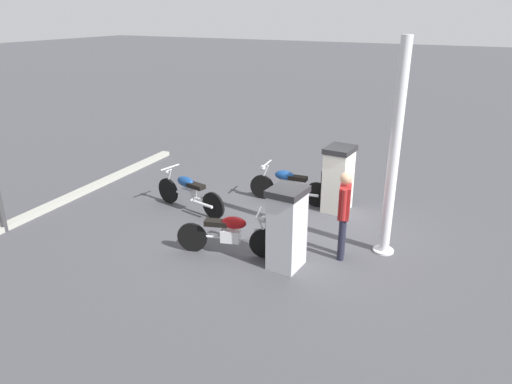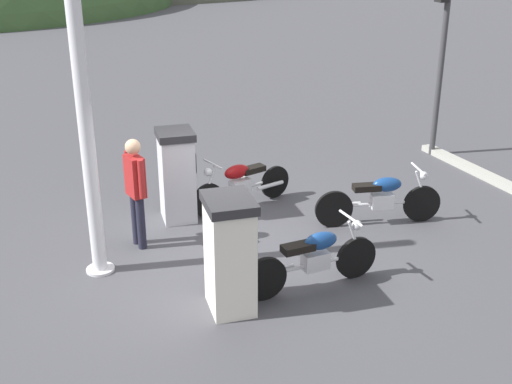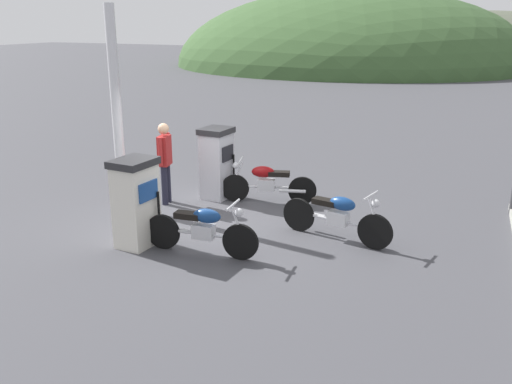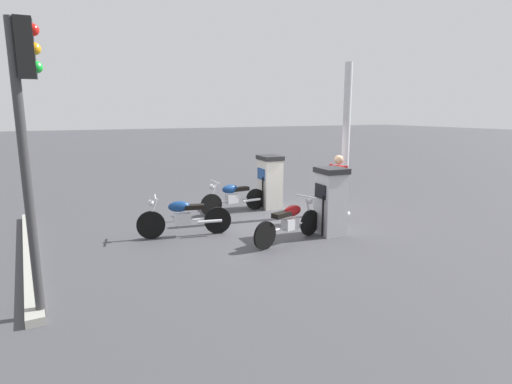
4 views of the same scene
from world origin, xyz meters
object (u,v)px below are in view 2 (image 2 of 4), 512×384
Objects in this scene: fuel_pump_far at (177,175)px; fuel_pump_near at (230,254)px; motorcycle_near_pump at (314,257)px; roadside_traffic_light at (442,29)px; canopy_support_pole at (87,141)px; attendant_person at (136,186)px; motorcycle_extra at (381,198)px; motorcycle_far_pump at (241,182)px.

fuel_pump_near is at bearing -90.00° from fuel_pump_far.
motorcycle_near_pump is 0.51× the size of roadside_traffic_light.
motorcycle_near_pump is 0.50× the size of canopy_support_pole.
fuel_pump_near is 1.25m from motorcycle_near_pump.
fuel_pump_near is at bearing -143.15° from roadside_traffic_light.
fuel_pump_far is at bearing 43.25° from canopy_support_pole.
attendant_person is at bearing -135.48° from fuel_pump_far.
motorcycle_extra is at bearing -7.76° from attendant_person.
motorcycle_near_pump is at bearing -88.45° from motorcycle_far_pump.
fuel_pump_near is at bearing -110.52° from motorcycle_far_pump.
attendant_person is (-0.80, -0.78, 0.21)m from fuel_pump_far.
canopy_support_pole reaches higher than motorcycle_far_pump.
motorcycle_far_pump is at bearing -164.02° from roadside_traffic_light.
motorcycle_extra is at bearing 27.75° from fuel_pump_near.
roadside_traffic_light is at bearing 44.93° from motorcycle_extra.
attendant_person is (-0.80, 2.14, 0.21)m from fuel_pump_near.
fuel_pump_near is 3.23m from motorcycle_far_pump.
fuel_pump_near is 3.47m from motorcycle_extra.
fuel_pump_far is at bearing 113.26° from motorcycle_near_pump.
attendant_person reaches higher than fuel_pump_far.
motorcycle_extra is 4.76m from canopy_support_pole.
canopy_support_pole is at bearing 133.67° from fuel_pump_near.
motorcycle_far_pump is 0.93× the size of motorcycle_extra.
fuel_pump_near is 0.39× the size of roadside_traffic_light.
fuel_pump_far is 0.38× the size of canopy_support_pole.
attendant_person reaches higher than motorcycle_extra.
canopy_support_pole is (-0.67, -0.60, 0.95)m from attendant_person.
fuel_pump_far is 0.39× the size of roadside_traffic_light.
motorcycle_extra is at bearing -35.98° from motorcycle_far_pump.
motorcycle_near_pump reaches higher than motorcycle_far_pump.
motorcycle_near_pump is 0.96× the size of motorcycle_extra.
attendant_person is (-2.00, 2.02, 0.53)m from motorcycle_near_pump.
motorcycle_extra is at bearing 0.92° from canopy_support_pole.
motorcycle_extra is at bearing 38.94° from motorcycle_near_pump.
roadside_traffic_light is at bearing 21.16° from canopy_support_pole.
roadside_traffic_light is at bearing 36.85° from fuel_pump_near.
motorcycle_far_pump is at bearing 144.02° from motorcycle_extra.
roadside_traffic_light reaches higher than motorcycle_near_pump.
fuel_pump_near is 0.77× the size of motorcycle_near_pump.
canopy_support_pole is (-1.47, 1.54, 1.16)m from fuel_pump_near.
fuel_pump_near is 7.50m from roadside_traffic_light.
motorcycle_near_pump is at bearing -137.35° from roadside_traffic_light.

